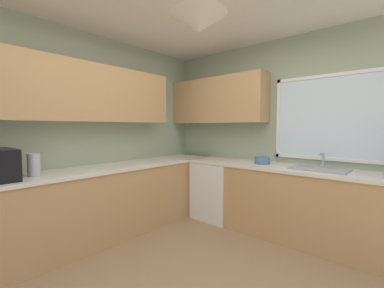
# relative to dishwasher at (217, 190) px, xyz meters

# --- Properties ---
(room_shell) EXTENTS (3.95, 4.01, 2.65)m
(room_shell) POSITION_rel_dishwasher_xyz_m (0.12, -1.04, 1.42)
(room_shell) COLOR #9EAD8E
(room_shell) RESTS_ON ground_plane
(counter_run_left) EXTENTS (0.65, 3.62, 0.89)m
(counter_run_left) POSITION_rel_dishwasher_xyz_m (-0.66, -1.60, 0.02)
(counter_run_left) COLOR tan
(counter_run_left) RESTS_ON ground_plane
(counter_run_back) EXTENTS (3.04, 0.65, 0.89)m
(counter_run_back) POSITION_rel_dishwasher_xyz_m (1.16, 0.03, 0.02)
(counter_run_back) COLOR tan
(counter_run_back) RESTS_ON ground_plane
(dishwasher) EXTENTS (0.60, 0.60, 0.85)m
(dishwasher) POSITION_rel_dishwasher_xyz_m (0.00, 0.00, 0.00)
(dishwasher) COLOR white
(dishwasher) RESTS_ON ground_plane
(kettle) EXTENTS (0.12, 0.12, 0.23)m
(kettle) POSITION_rel_dishwasher_xyz_m (-0.64, -2.27, 0.58)
(kettle) COLOR #B7B7BC
(kettle) RESTS_ON counter_run_left
(sink_assembly) EXTENTS (0.60, 0.40, 0.19)m
(sink_assembly) POSITION_rel_dishwasher_xyz_m (1.41, 0.04, 0.48)
(sink_assembly) COLOR #9EA0A5
(sink_assembly) RESTS_ON counter_run_back
(bowl) EXTENTS (0.20, 0.20, 0.09)m
(bowl) POSITION_rel_dishwasher_xyz_m (0.71, 0.03, 0.51)
(bowl) COLOR #4C7099
(bowl) RESTS_ON counter_run_back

